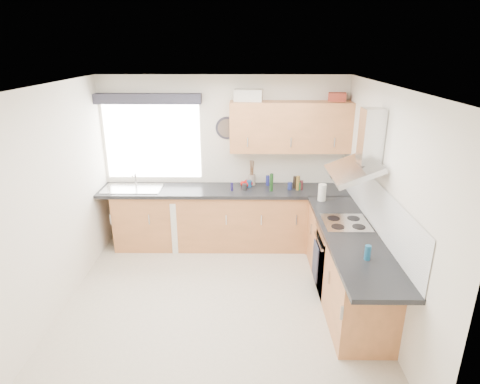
{
  "coord_description": "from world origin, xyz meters",
  "views": [
    {
      "loc": [
        0.3,
        -4.01,
        2.87
      ],
      "look_at": [
        0.25,
        0.85,
        1.1
      ],
      "focal_mm": 30.0,
      "sensor_mm": 36.0,
      "label": 1
    }
  ],
  "objects_px": {
    "extractor_hood": "(362,152)",
    "washing_machine": "(187,221)",
    "upper_cabinets": "(290,127)",
    "oven": "(342,260)"
  },
  "relations": [
    {
      "from": "extractor_hood",
      "to": "washing_machine",
      "type": "height_order",
      "value": "extractor_hood"
    },
    {
      "from": "extractor_hood",
      "to": "upper_cabinets",
      "type": "height_order",
      "value": "upper_cabinets"
    },
    {
      "from": "upper_cabinets",
      "to": "extractor_hood",
      "type": "bearing_deg",
      "value": -63.87
    },
    {
      "from": "upper_cabinets",
      "to": "washing_machine",
      "type": "height_order",
      "value": "upper_cabinets"
    },
    {
      "from": "extractor_hood",
      "to": "upper_cabinets",
      "type": "relative_size",
      "value": 0.46
    },
    {
      "from": "oven",
      "to": "washing_machine",
      "type": "distance_m",
      "value": 2.39
    },
    {
      "from": "oven",
      "to": "upper_cabinets",
      "type": "bearing_deg",
      "value": 112.54
    },
    {
      "from": "extractor_hood",
      "to": "washing_machine",
      "type": "bearing_deg",
      "value": 150.5
    },
    {
      "from": "upper_cabinets",
      "to": "washing_machine",
      "type": "distance_m",
      "value": 2.07
    },
    {
      "from": "extractor_hood",
      "to": "oven",
      "type": "bearing_deg",
      "value": 180.0
    }
  ]
}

